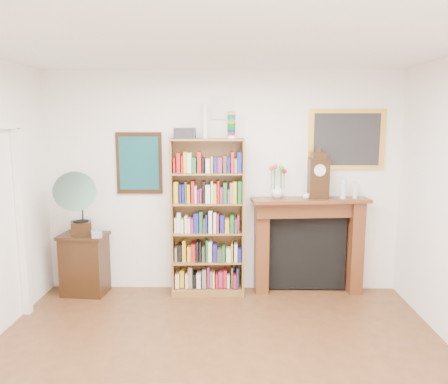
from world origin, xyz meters
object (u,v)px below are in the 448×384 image
(cd_stack, at_px, (96,234))
(mantel_clock, at_px, (319,176))
(gramophone, at_px, (76,200))
(teacup, at_px, (306,196))
(bottle_right, at_px, (355,190))
(bookshelf, at_px, (207,209))
(bottle_left, at_px, (343,189))
(fireplace, at_px, (308,236))
(flower_vase, at_px, (278,191))
(side_cabinet, at_px, (85,264))

(cd_stack, bearing_deg, mantel_clock, 4.60)
(gramophone, xyz_separation_m, teacup, (2.81, 0.13, 0.03))
(mantel_clock, bearing_deg, cd_stack, 179.03)
(cd_stack, distance_m, bottle_right, 3.22)
(bookshelf, distance_m, bottle_left, 1.69)
(fireplace, bearing_deg, mantel_clock, -36.12)
(gramophone, bearing_deg, mantel_clock, -16.69)
(fireplace, distance_m, gramophone, 2.92)
(flower_vase, relative_size, bottle_left, 0.72)
(fireplace, bearing_deg, cd_stack, -179.51)
(cd_stack, bearing_deg, fireplace, 5.98)
(side_cabinet, xyz_separation_m, mantel_clock, (2.93, 0.06, 1.12))
(side_cabinet, height_order, bottle_left, bottle_left)
(bottle_left, relative_size, bottle_right, 1.20)
(flower_vase, height_order, bottle_left, bottle_left)
(mantel_clock, distance_m, bottle_right, 0.49)
(mantel_clock, bearing_deg, gramophone, 177.67)
(gramophone, relative_size, cd_stack, 6.73)
(flower_vase, bearing_deg, bottle_right, -0.74)
(flower_vase, height_order, bottle_right, bottle_right)
(gramophone, bearing_deg, bookshelf, -14.61)
(flower_vase, xyz_separation_m, bottle_left, (0.80, -0.04, 0.03))
(teacup, bearing_deg, cd_stack, -176.08)
(side_cabinet, distance_m, bottle_right, 3.52)
(side_cabinet, bearing_deg, flower_vase, 7.48)
(side_cabinet, distance_m, fireplace, 2.85)
(cd_stack, height_order, teacup, teacup)
(side_cabinet, height_order, teacup, teacup)
(side_cabinet, bearing_deg, gramophone, -103.82)
(bookshelf, distance_m, fireplace, 1.33)
(teacup, bearing_deg, bottle_right, 6.00)
(teacup, height_order, bottle_right, bottle_right)
(side_cabinet, bearing_deg, bookshelf, 6.81)
(gramophone, xyz_separation_m, bottle_right, (3.42, 0.19, 0.10))
(fireplace, xyz_separation_m, bottle_left, (0.40, -0.07, 0.62))
(fireplace, height_order, teacup, teacup)
(bookshelf, distance_m, flower_vase, 0.90)
(cd_stack, height_order, bottle_left, bottle_left)
(fireplace, relative_size, bottle_left, 6.18)
(side_cabinet, height_order, gramophone, gramophone)
(gramophone, height_order, bottle_right, gramophone)
(teacup, bearing_deg, gramophone, -177.45)
(cd_stack, distance_m, flower_vase, 2.29)
(bottle_left, bearing_deg, teacup, -175.91)
(mantel_clock, height_order, teacup, mantel_clock)
(bookshelf, xyz_separation_m, bottle_right, (1.83, 0.04, 0.23))
(bookshelf, xyz_separation_m, bottle_left, (1.68, 0.01, 0.25))
(side_cabinet, distance_m, flower_vase, 2.60)
(bottle_right, bearing_deg, side_cabinet, -178.54)
(fireplace, xyz_separation_m, cd_stack, (-2.62, -0.27, 0.09))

